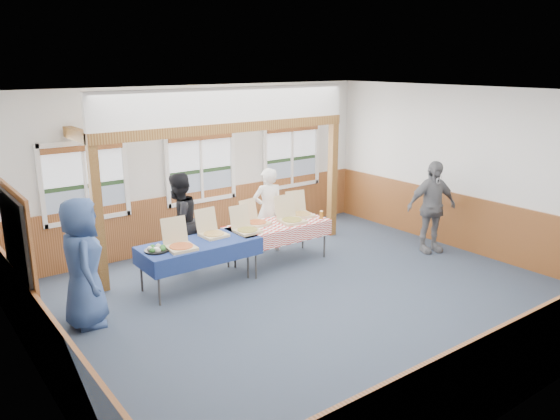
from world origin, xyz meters
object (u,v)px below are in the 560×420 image
(table_left, at_px, (199,245))
(table_right, at_px, (277,226))
(woman_white, at_px, (268,210))
(woman_black, at_px, (179,222))
(man_blue, at_px, (83,263))
(person_grey, at_px, (432,207))

(table_left, xyz_separation_m, table_right, (1.68, 0.10, -0.00))
(table_right, relative_size, woman_white, 1.25)
(woman_white, relative_size, woman_black, 0.95)
(woman_white, xyz_separation_m, man_blue, (-3.91, -1.04, 0.10))
(woman_white, xyz_separation_m, person_grey, (2.53, -1.93, 0.07))
(person_grey, bearing_deg, table_left, -177.60)
(table_left, relative_size, man_blue, 1.15)
(person_grey, bearing_deg, man_blue, -170.52)
(woman_black, relative_size, man_blue, 0.95)
(woman_white, xyz_separation_m, woman_black, (-1.85, 0.12, 0.05))
(table_left, bearing_deg, table_right, 23.58)
(woman_black, bearing_deg, woman_white, 151.13)
(woman_black, height_order, man_blue, man_blue)
(table_right, height_order, man_blue, man_blue)
(woman_white, distance_m, person_grey, 3.18)
(table_left, height_order, person_grey, person_grey)
(table_left, height_order, woman_black, woman_black)
(table_right, height_order, person_grey, person_grey)
(table_left, bearing_deg, person_grey, 5.17)
(table_left, bearing_deg, man_blue, -151.26)
(table_right, bearing_deg, man_blue, -158.27)
(woman_white, bearing_deg, woman_black, 11.11)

